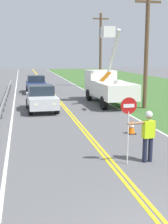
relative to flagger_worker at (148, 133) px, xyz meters
The scene contains 13 objects.
centerline_yellow_left 15.17m from the flagger_worker, 95.16° to the left, with size 0.11×110.00×0.01m, color yellow.
centerline_yellow_right 15.15m from the flagger_worker, 94.48° to the left, with size 0.11×110.00×0.01m, color yellow.
edge_line_right 15.28m from the flagger_worker, 81.21° to the left, with size 0.12×110.00×0.01m, color silver.
edge_line_left 15.87m from the flagger_worker, 107.91° to the left, with size 0.12×110.00×0.01m, color silver.
flagger_worker is the anchor object (origin of this frame).
stop_sign_paddle 1.02m from the flagger_worker, behind, with size 0.56×0.04×2.33m.
utility_bucket_truck 13.11m from the flagger_worker, 80.16° to the left, with size 2.67×6.86×5.78m.
oncoming_sedan_nearest 11.17m from the flagger_worker, 105.38° to the left, with size 2.03×4.16×1.70m.
oncoming_sedan_second 20.98m from the flagger_worker, 97.71° to the left, with size 1.98×4.14×1.70m.
utility_pole_near 11.53m from the flagger_worker, 67.72° to the left, with size 1.80×0.28×7.78m.
utility_pole_mid 25.20m from the flagger_worker, 79.10° to the left, with size 1.80×0.28×8.27m.
traffic_cone_lead 3.93m from the flagger_worker, 77.73° to the left, with size 0.40×0.40×0.70m.
guardrail_left_shoulder 13.20m from the flagger_worker, 114.50° to the left, with size 0.10×32.00×0.71m.
Camera 1 is at (-2.97, -4.60, 3.72)m, focal length 48.61 mm.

